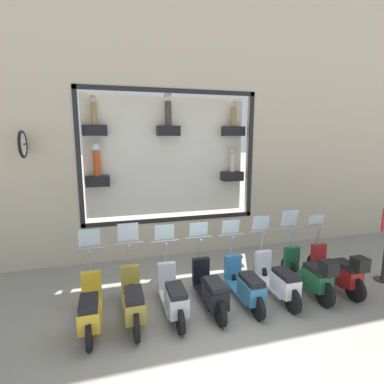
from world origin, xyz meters
name	(u,v)px	position (x,y,z in m)	size (l,w,h in m)	color
ground_plane	(210,322)	(0.00, 0.00, 0.00)	(120.00, 120.00, 0.00)	gray
building_facade	(168,68)	(3.60, 0.00, 5.27)	(1.25, 36.00, 10.35)	beige
scooter_red_0	(339,270)	(0.35, -3.18, 0.48)	(1.80, 0.61, 1.55)	black
scooter_green_1	(310,274)	(0.36, -2.42, 0.48)	(1.81, 0.61, 1.72)	black
scooter_white_2	(278,279)	(0.41, -1.66, 0.43)	(1.80, 0.60, 1.63)	black
scooter_teal_3	(245,285)	(0.41, -0.90, 0.42)	(1.79, 0.60, 1.58)	black
scooter_black_4	(210,289)	(0.41, -0.14, 0.43)	(1.80, 0.61, 1.58)	black
scooter_silver_5	(173,295)	(0.41, 0.62, 0.42)	(1.79, 0.60, 1.60)	black
scooter_olive_6	(133,300)	(0.41, 1.38, 0.44)	(1.80, 0.60, 1.69)	black
scooter_yellow_7	(90,307)	(0.41, 2.14, 0.42)	(1.79, 0.61, 1.63)	black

